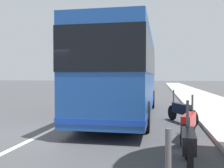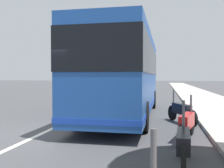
% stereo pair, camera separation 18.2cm
% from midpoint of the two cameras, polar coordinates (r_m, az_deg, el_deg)
% --- Properties ---
extents(ground_plane, '(220.00, 220.00, 0.00)m').
position_cam_midpoint_polar(ground_plane, '(8.58, -15.30, -10.45)').
color(ground_plane, '#424244').
extents(sidewalk_curb, '(110.00, 3.60, 0.14)m').
position_cam_midpoint_polar(sidewalk_curb, '(17.91, 20.79, -4.00)').
color(sidewalk_curb, '#B2ADA3').
rests_on(sidewalk_curb, ground).
extents(lane_divider_line, '(110.00, 0.16, 0.01)m').
position_cam_midpoint_polar(lane_divider_line, '(18.01, -1.23, -4.08)').
color(lane_divider_line, silver).
rests_on(lane_divider_line, ground).
extents(coach_bus, '(10.26, 2.52, 3.55)m').
position_cam_midpoint_polar(coach_bus, '(11.67, 2.43, 2.88)').
color(coach_bus, '#1E4C9E').
rests_on(coach_bus, ground).
extents(motorcycle_angled, '(2.13, 0.31, 1.28)m').
position_cam_midpoint_polar(motorcycle_angled, '(5.21, 15.58, -12.99)').
color(motorcycle_angled, black).
rests_on(motorcycle_angled, ground).
extents(motorcycle_nearest_curb, '(2.11, 0.63, 1.24)m').
position_cam_midpoint_polar(motorcycle_nearest_curb, '(7.62, 16.00, -8.42)').
color(motorcycle_nearest_curb, black).
rests_on(motorcycle_nearest_curb, ground).
extents(motorcycle_far_end, '(1.95, 0.99, 1.25)m').
position_cam_midpoint_polar(motorcycle_far_end, '(10.27, 14.67, -5.80)').
color(motorcycle_far_end, black).
rests_on(motorcycle_far_end, ground).
extents(car_far_distant, '(3.92, 1.79, 1.51)m').
position_cam_midpoint_polar(car_far_distant, '(39.83, 2.69, 0.07)').
color(car_far_distant, '#2D7238').
rests_on(car_far_distant, ground).
extents(car_side_street, '(4.78, 2.04, 1.48)m').
position_cam_midpoint_polar(car_side_street, '(33.21, 1.22, -0.26)').
color(car_side_street, silver).
rests_on(car_side_street, ground).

